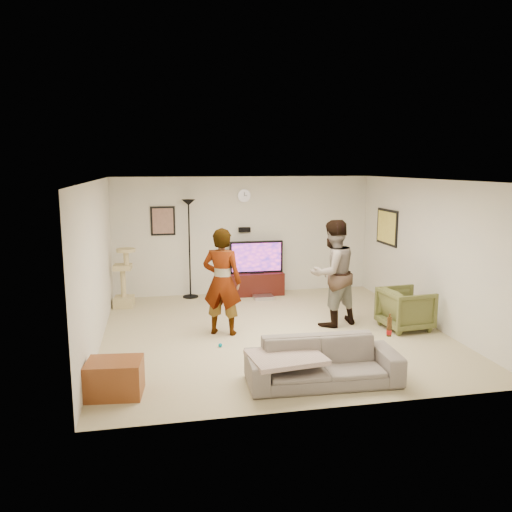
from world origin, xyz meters
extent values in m
cube|color=tan|center=(0.00, 0.00, -0.01)|extent=(5.50, 5.50, 0.02)
cube|color=white|center=(0.00, 0.00, 2.51)|extent=(5.50, 5.50, 0.02)
cube|color=silver|center=(0.00, 2.75, 1.25)|extent=(5.50, 0.04, 2.50)
cube|color=silver|center=(0.00, -2.75, 1.25)|extent=(5.50, 0.04, 2.50)
cube|color=silver|center=(-2.75, 0.00, 1.25)|extent=(0.04, 5.50, 2.50)
cube|color=silver|center=(2.75, 0.00, 1.25)|extent=(0.04, 5.50, 2.50)
cylinder|color=silver|center=(0.00, 2.72, 2.10)|extent=(0.26, 0.04, 0.26)
cube|color=black|center=(0.00, 2.69, 1.38)|extent=(0.25, 0.10, 0.10)
cube|color=#805D52|center=(-1.70, 2.73, 1.60)|extent=(0.42, 0.03, 0.52)
cube|color=#E2CB51|center=(2.73, 1.60, 1.50)|extent=(0.03, 0.78, 0.62)
cube|color=black|center=(0.22, 2.50, 0.24)|extent=(1.15, 0.45, 0.48)
cube|color=#BAB8C7|center=(0.29, 2.11, 0.04)|extent=(0.40, 0.30, 0.07)
cube|color=black|center=(0.22, 2.50, 0.82)|extent=(1.14, 0.08, 0.68)
cube|color=#DA3983|center=(0.22, 2.46, 0.82)|extent=(1.05, 0.01, 0.60)
cylinder|color=black|center=(-1.18, 2.55, 1.02)|extent=(0.32, 0.32, 2.05)
cube|color=tan|center=(-2.51, 2.07, 0.58)|extent=(0.41, 0.41, 1.16)
imported|color=#9B9CA5|center=(-0.83, 0.08, 0.88)|extent=(0.75, 0.64, 1.75)
imported|color=teal|center=(1.08, 0.18, 0.91)|extent=(1.08, 0.96, 1.83)
imported|color=slate|center=(0.16, -2.08, 0.28)|extent=(1.95, 0.83, 0.56)
cube|color=#BFA49B|center=(-0.32, -2.08, 0.38)|extent=(0.98, 0.81, 0.06)
cylinder|color=#4A2D10|center=(1.04, -2.08, 0.69)|extent=(0.06, 0.06, 0.25)
imported|color=#505429|center=(2.23, -0.27, 0.35)|extent=(0.83, 0.81, 0.69)
cube|color=brown|center=(-2.40, -1.93, 0.22)|extent=(0.70, 0.55, 0.43)
sphere|color=#00708F|center=(-0.95, -0.54, 0.03)|extent=(0.06, 0.06, 0.06)
camera|label=1|loc=(-1.86, -7.89, 2.72)|focal=35.71mm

